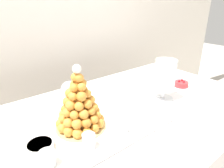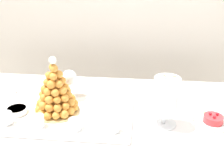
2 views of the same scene
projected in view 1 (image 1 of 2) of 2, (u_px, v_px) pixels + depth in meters
name	position (u px, v px, depth m)	size (l,w,h in m)	color
backdrop_wall	(47.00, 9.00, 1.50)	(4.80, 0.10, 2.50)	silver
buffet_table	(124.00, 126.00, 1.08)	(1.59, 0.93, 0.78)	brown
serving_tray	(91.00, 126.00, 0.90)	(0.67, 0.41, 0.02)	white
croquembouche	(79.00, 105.00, 0.85)	(0.22, 0.22, 0.29)	tan
dessert_cup_left	(47.00, 159.00, 0.68)	(0.05, 0.05, 0.06)	silver
dessert_cup_mid_left	(89.00, 141.00, 0.76)	(0.05, 0.05, 0.06)	silver
dessert_cup_centre	(122.00, 126.00, 0.86)	(0.06, 0.06, 0.05)	silver
dessert_cup_mid_right	(149.00, 113.00, 0.96)	(0.05, 0.05, 0.05)	silver
creme_brulee_ramekin	(40.00, 146.00, 0.75)	(0.10, 0.10, 0.03)	white
macaron_goblet	(165.00, 75.00, 1.11)	(0.12, 0.12, 0.25)	white
fruit_tart_plate	(181.00, 85.00, 1.32)	(0.19, 0.19, 0.05)	white
wine_glass	(69.00, 90.00, 0.97)	(0.08, 0.08, 0.17)	silver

